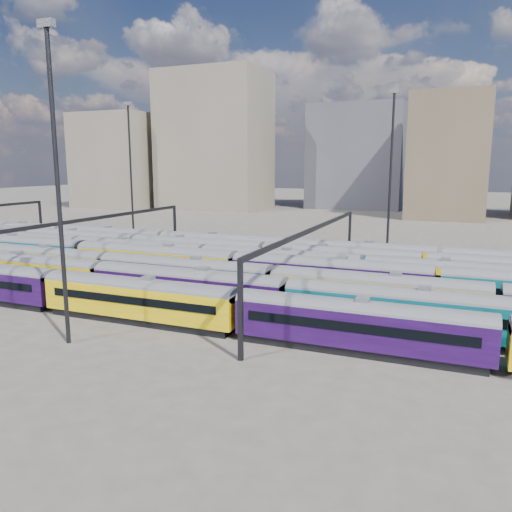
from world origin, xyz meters
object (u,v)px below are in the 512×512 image
at_px(rake_0, 139,295).
at_px(rake_2, 184,272).
at_px(mast_2, 57,175).
at_px(rake_1, 102,276).

xyz_separation_m(rake_0, rake_2, (-0.95, 10.00, 0.10)).
bearing_deg(rake_2, mast_2, -94.39).
relative_size(rake_0, mast_2, 4.03).
bearing_deg(rake_0, rake_1, 149.29).
bearing_deg(rake_0, rake_2, 95.43).
bearing_deg(mast_2, rake_2, 85.61).
bearing_deg(rake_1, mast_2, -62.82).
bearing_deg(rake_1, rake_2, 33.80).
distance_m(rake_0, mast_2, 13.48).
height_order(rake_0, rake_1, rake_1).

